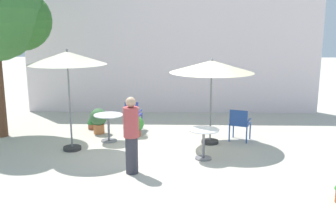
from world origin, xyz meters
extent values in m
plane|color=#BDB6A4|center=(0.00, 0.00, 0.00)|extent=(60.00, 60.00, 0.00)
cube|color=silver|center=(0.00, 4.67, 2.24)|extent=(10.21, 0.30, 4.49)
sphere|color=#316728|center=(-3.98, 1.62, 3.15)|extent=(1.63, 1.63, 1.63)
cylinder|color=#2D2D2D|center=(1.08, 0.85, 0.04)|extent=(0.44, 0.44, 0.08)
cylinder|color=slate|center=(1.08, 0.85, 1.08)|extent=(0.04, 0.04, 2.16)
cone|color=beige|center=(1.08, 0.85, 2.01)|extent=(2.13, 2.13, 0.30)
sphere|color=slate|center=(1.08, 0.85, 2.19)|extent=(0.06, 0.06, 0.06)
cylinder|color=#2D2D2D|center=(-2.37, 0.20, 0.04)|extent=(0.44, 0.44, 0.08)
cylinder|color=slate|center=(-2.37, 0.20, 1.21)|extent=(0.04, 0.04, 2.42)
cone|color=beige|center=(-2.37, 0.20, 2.26)|extent=(1.86, 1.86, 0.31)
sphere|color=slate|center=(-2.37, 0.20, 2.45)|extent=(0.06, 0.06, 0.06)
cylinder|color=white|center=(0.83, -0.38, 0.69)|extent=(0.70, 0.70, 0.02)
cylinder|color=slate|center=(0.83, -0.38, 0.34)|extent=(0.06, 0.06, 0.68)
cylinder|color=slate|center=(0.83, -0.38, 0.01)|extent=(0.38, 0.38, 0.03)
cylinder|color=white|center=(-1.59, 0.95, 0.71)|extent=(0.76, 0.76, 0.02)
cylinder|color=slate|center=(-1.59, 0.95, 0.35)|extent=(0.06, 0.06, 0.70)
cylinder|color=slate|center=(-1.59, 0.95, 0.01)|extent=(0.42, 0.42, 0.03)
cube|color=#244791|center=(1.89, 1.14, 0.46)|extent=(0.63, 0.61, 0.04)
cube|color=#244791|center=(1.81, 0.95, 0.67)|extent=(0.45, 0.22, 0.39)
cube|color=#244791|center=(2.10, 1.06, 0.58)|extent=(0.19, 0.40, 0.03)
cube|color=#244791|center=(1.68, 1.23, 0.58)|extent=(0.19, 0.40, 0.03)
cylinder|color=#244791|center=(2.19, 1.25, 0.22)|extent=(0.04, 0.04, 0.44)
cylinder|color=#244791|center=(1.76, 1.43, 0.22)|extent=(0.04, 0.04, 0.44)
cylinder|color=#244791|center=(2.03, 0.86, 0.22)|extent=(0.04, 0.04, 0.44)
cylinder|color=#244791|center=(1.60, 1.04, 0.22)|extent=(0.04, 0.04, 0.44)
cube|color=#34409D|center=(-1.06, 2.12, 0.46)|extent=(0.49, 0.50, 0.04)
cube|color=#34409D|center=(-1.10, 1.93, 0.68)|extent=(0.40, 0.11, 0.40)
cube|color=#34409D|center=(-0.88, 2.09, 0.58)|extent=(0.11, 0.39, 0.03)
cube|color=#34409D|center=(-1.25, 2.16, 0.58)|extent=(0.11, 0.39, 0.03)
cylinder|color=#34409D|center=(-0.84, 2.29, 0.22)|extent=(0.04, 0.04, 0.44)
cylinder|color=#34409D|center=(-1.22, 2.35, 0.22)|extent=(0.04, 0.04, 0.44)
cylinder|color=#34409D|center=(-0.91, 1.89, 0.22)|extent=(0.04, 0.04, 0.44)
cylinder|color=#34409D|center=(-1.29, 1.96, 0.22)|extent=(0.04, 0.04, 0.44)
cylinder|color=#984E34|center=(-2.29, 2.21, 0.08)|extent=(0.30, 0.30, 0.16)
cylinder|color=#382819|center=(-2.29, 2.21, 0.15)|extent=(0.26, 0.26, 0.02)
cone|color=#29652D|center=(-2.29, 2.21, 0.36)|extent=(0.35, 0.35, 0.40)
cylinder|color=#BA5734|center=(-0.93, 1.48, 0.08)|extent=(0.26, 0.26, 0.16)
cylinder|color=#382819|center=(-0.93, 1.48, 0.15)|extent=(0.23, 0.23, 0.02)
sphere|color=#368632|center=(-0.93, 1.48, 0.35)|extent=(0.44, 0.44, 0.44)
cylinder|color=#BF6F3F|center=(-2.02, 1.72, 0.14)|extent=(0.31, 0.31, 0.27)
cylinder|color=#382819|center=(-2.02, 1.72, 0.26)|extent=(0.27, 0.27, 0.02)
sphere|color=#3F6C3F|center=(-2.02, 1.72, 0.48)|extent=(0.49, 0.49, 0.49)
cylinder|color=#33333D|center=(-0.71, -1.30, 0.39)|extent=(0.26, 0.26, 0.78)
cylinder|color=#B64445|center=(-0.71, -1.30, 1.09)|extent=(0.45, 0.45, 0.62)
sphere|color=tan|center=(-0.71, -1.30, 1.50)|extent=(0.21, 0.21, 0.21)
camera|label=1|loc=(0.27, -8.88, 2.98)|focal=41.37mm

